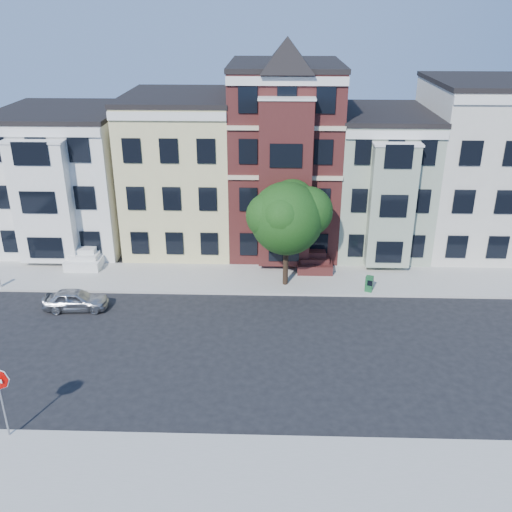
{
  "coord_description": "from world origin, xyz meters",
  "views": [
    {
      "loc": [
        -0.71,
        -23.6,
        15.62
      ],
      "look_at": [
        -1.52,
        2.22,
        4.2
      ],
      "focal_mm": 40.0,
      "sensor_mm": 36.0,
      "label": 1
    }
  ],
  "objects_px": {
    "parked_car": "(76,300)",
    "newspaper_box": "(369,284)",
    "stop_sign": "(1,398)",
    "street_tree": "(287,223)"
  },
  "relations": [
    {
      "from": "newspaper_box",
      "to": "stop_sign",
      "type": "xyz_separation_m",
      "value": [
        -15.94,
        -12.79,
        1.29
      ]
    },
    {
      "from": "parked_car",
      "to": "newspaper_box",
      "type": "height_order",
      "value": "parked_car"
    },
    {
      "from": "parked_car",
      "to": "street_tree",
      "type": "bearing_deg",
      "value": -77.47
    },
    {
      "from": "street_tree",
      "to": "parked_car",
      "type": "xyz_separation_m",
      "value": [
        -11.7,
        -3.26,
        -3.45
      ]
    },
    {
      "from": "street_tree",
      "to": "parked_car",
      "type": "relative_size",
      "value": 2.21
    },
    {
      "from": "street_tree",
      "to": "stop_sign",
      "type": "height_order",
      "value": "street_tree"
    },
    {
      "from": "stop_sign",
      "to": "parked_car",
      "type": "bearing_deg",
      "value": 116.8
    },
    {
      "from": "newspaper_box",
      "to": "stop_sign",
      "type": "distance_m",
      "value": 20.48
    },
    {
      "from": "parked_car",
      "to": "newspaper_box",
      "type": "xyz_separation_m",
      "value": [
        16.6,
        2.46,
        0.02
      ]
    },
    {
      "from": "street_tree",
      "to": "parked_car",
      "type": "height_order",
      "value": "street_tree"
    }
  ]
}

